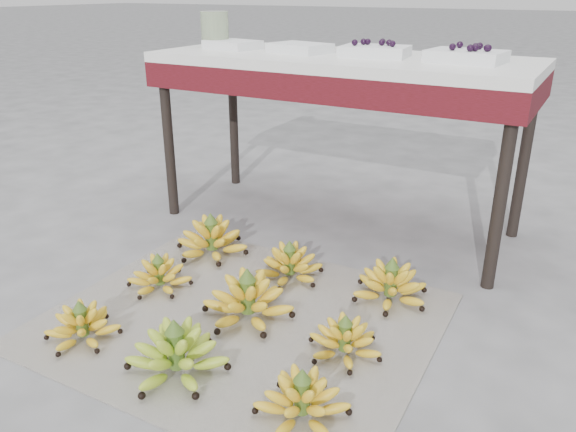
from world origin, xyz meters
The scene contains 17 objects.
ground centered at (0.00, 0.00, 0.00)m, with size 60.00×60.00×0.00m, color #5E5E60.
newspaper_mat centered at (-0.01, 0.00, 0.00)m, with size 1.25×1.05×0.01m, color silver.
bunch_front_left centered at (-0.38, -0.34, 0.05)m, with size 0.27×0.27×0.14m.
bunch_front_center centered at (-0.01, -0.33, 0.07)m, with size 0.38×0.38×0.18m.
bunch_front_right centered at (0.39, -0.31, 0.06)m, with size 0.29×0.29×0.15m.
bunch_mid_left centered at (-0.39, 0.03, 0.05)m, with size 0.31×0.31×0.14m.
bunch_mid_center centered at (0.01, 0.02, 0.07)m, with size 0.34×0.34×0.19m.
bunch_mid_right centered at (0.38, -0.01, 0.05)m, with size 0.23×0.23×0.14m.
bunch_back_left centered at (-0.40, 0.36, 0.07)m, with size 0.31×0.31×0.18m.
bunch_back_center centered at (-0.01, 0.34, 0.06)m, with size 0.33×0.33×0.16m.
bunch_back_right centered at (0.38, 0.37, 0.06)m, with size 0.37×0.37×0.17m.
vendor_table centered at (-0.09, 0.92, 0.69)m, with size 1.63×0.65×0.78m.
tray_far_left centered at (-0.63, 0.90, 0.80)m, with size 0.27×0.21×0.04m.
tray_left centered at (-0.28, 0.91, 0.80)m, with size 0.28×0.23×0.04m.
tray_right centered at (0.06, 0.94, 0.81)m, with size 0.29×0.22×0.07m.
tray_far_right centered at (0.43, 0.93, 0.81)m, with size 0.30×0.23×0.07m.
glass_jar centered at (-0.75, 0.92, 0.86)m, with size 0.13×0.13×0.16m, color beige.
Camera 1 is at (0.93, -1.34, 1.05)m, focal length 35.00 mm.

